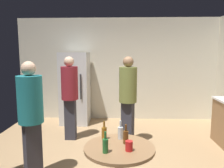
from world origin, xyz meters
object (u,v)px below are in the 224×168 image
(beer_bottle_brown, at_px, (126,137))
(beer_bottle_clear, at_px, (120,132))
(person_in_olive_shirt, at_px, (128,94))
(plastic_cup_red, at_px, (129,146))
(person_in_maroon_shirt, at_px, (70,92))
(foreground_table, at_px, (119,155))
(beer_bottle_green, at_px, (105,145))
(beer_bottle_amber, at_px, (104,133))
(person_in_teal_shirt, at_px, (31,112))
(refrigerator, at_px, (75,88))

(beer_bottle_brown, height_order, beer_bottle_clear, same)
(person_in_olive_shirt, bearing_deg, plastic_cup_red, 20.92)
(person_in_olive_shirt, bearing_deg, beer_bottle_brown, 19.73)
(beer_bottle_brown, relative_size, person_in_maroon_shirt, 0.13)
(foreground_table, height_order, beer_bottle_green, beer_bottle_green)
(beer_bottle_amber, distance_m, person_in_teal_shirt, 1.11)
(beer_bottle_brown, relative_size, person_in_teal_shirt, 0.14)
(plastic_cup_red, bearing_deg, refrigerator, 111.27)
(beer_bottle_clear, relative_size, person_in_olive_shirt, 0.13)
(person_in_teal_shirt, bearing_deg, refrigerator, 137.23)
(beer_bottle_brown, distance_m, person_in_maroon_shirt, 2.23)
(refrigerator, bearing_deg, person_in_maroon_shirt, -83.64)
(beer_bottle_amber, height_order, person_in_maroon_shirt, person_in_maroon_shirt)
(plastic_cup_red, xyz_separation_m, person_in_teal_shirt, (-1.33, 0.65, 0.19))
(person_in_teal_shirt, height_order, person_in_olive_shirt, person_in_olive_shirt)
(beer_bottle_amber, distance_m, plastic_cup_red, 0.42)
(beer_bottle_green, bearing_deg, beer_bottle_amber, 96.31)
(beer_bottle_brown, distance_m, beer_bottle_clear, 0.15)
(beer_bottle_clear, relative_size, plastic_cup_red, 2.09)
(beer_bottle_amber, relative_size, plastic_cup_red, 2.09)
(beer_bottle_clear, distance_m, person_in_teal_shirt, 1.29)
(refrigerator, relative_size, beer_bottle_clear, 7.83)
(beer_bottle_amber, distance_m, beer_bottle_brown, 0.28)
(beer_bottle_amber, relative_size, beer_bottle_brown, 1.00)
(refrigerator, relative_size, beer_bottle_green, 7.83)
(refrigerator, xyz_separation_m, beer_bottle_amber, (0.96, -2.91, -0.08))
(beer_bottle_clear, distance_m, person_in_maroon_shirt, 2.08)
(beer_bottle_green, bearing_deg, person_in_maroon_shirt, 112.01)
(refrigerator, xyz_separation_m, beer_bottle_brown, (1.22, -3.02, -0.08))
(foreground_table, bearing_deg, beer_bottle_clear, 87.25)
(person_in_maroon_shirt, bearing_deg, beer_bottle_brown, 30.36)
(person_in_teal_shirt, relative_size, person_in_olive_shirt, 0.97)
(refrigerator, bearing_deg, plastic_cup_red, -68.73)
(beer_bottle_green, bearing_deg, person_in_olive_shirt, 81.36)
(beer_bottle_green, distance_m, person_in_olive_shirt, 1.99)
(beer_bottle_green, distance_m, person_in_maroon_shirt, 2.36)
(plastic_cup_red, bearing_deg, person_in_teal_shirt, 153.94)
(beer_bottle_brown, relative_size, plastic_cup_red, 2.09)
(beer_bottle_green, height_order, beer_bottle_clear, same)
(foreground_table, bearing_deg, beer_bottle_green, -132.87)
(beer_bottle_clear, relative_size, person_in_teal_shirt, 0.14)
(beer_bottle_green, bearing_deg, beer_bottle_clear, 67.67)
(refrigerator, distance_m, person_in_maroon_shirt, 1.11)
(person_in_maroon_shirt, bearing_deg, foreground_table, 27.64)
(beer_bottle_amber, height_order, person_in_teal_shirt, person_in_teal_shirt)
(beer_bottle_green, height_order, plastic_cup_red, beer_bottle_green)
(plastic_cup_red, bearing_deg, beer_bottle_amber, 133.34)
(beer_bottle_brown, bearing_deg, refrigerator, 111.99)
(refrigerator, bearing_deg, beer_bottle_green, -72.97)
(person_in_teal_shirt, bearing_deg, person_in_maroon_shirt, 131.22)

